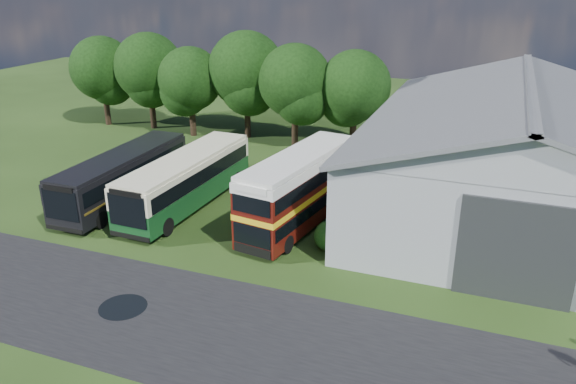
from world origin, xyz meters
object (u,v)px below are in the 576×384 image
at_px(bus_dark_single, 123,176).
at_px(storage_shed, 521,145).
at_px(bus_maroon_double, 299,190).
at_px(bus_green_single, 187,180).

bearing_deg(bus_dark_single, storage_shed, 17.92).
xyz_separation_m(storage_shed, bus_maroon_double, (-12.01, -7.63, -1.93)).
height_order(storage_shed, bus_green_single, storage_shed).
distance_m(bus_green_single, bus_dark_single, 4.45).
height_order(storage_shed, bus_maroon_double, storage_shed).
distance_m(storage_shed, bus_maroon_double, 14.36).
bearing_deg(bus_dark_single, bus_maroon_double, 1.77).
xyz_separation_m(bus_maroon_double, bus_dark_single, (-12.19, -0.53, -0.50)).
height_order(storage_shed, bus_dark_single, storage_shed).
distance_m(bus_maroon_double, bus_dark_single, 12.21).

